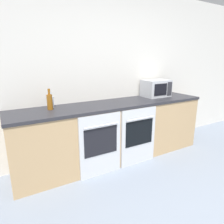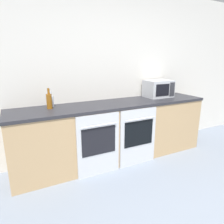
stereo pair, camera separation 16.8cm
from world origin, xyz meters
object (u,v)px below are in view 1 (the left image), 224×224
Objects in this scene: bottle_amber at (50,101)px; oven_right at (139,136)px; microwave at (156,88)px; oven_left at (101,145)px; kettle at (166,89)px; bottle_clear at (52,102)px.

oven_right is at bearing -19.01° from bottle_amber.
oven_left is at bearing -161.68° from microwave.
bottle_amber reaches higher than oven_right.
oven_left is at bearing -162.41° from kettle.
oven_right is at bearing -147.49° from microwave.
microwave is 2.15× the size of kettle.
bottle_amber is 1.29× the size of kettle.
oven_left is 1.50m from microwave.
kettle is at bearing 17.59° from oven_left.
microwave reaches higher than kettle.
microwave is at bearing 1.10° from bottle_amber.
bottle_amber is (-0.04, -0.08, 0.02)m from bottle_clear.
oven_left is at bearing -44.92° from bottle_clear.
oven_left is at bearing -37.10° from bottle_amber.
microwave reaches higher than oven_right.
kettle is at bearing 1.00° from bottle_clear.
oven_right is 4.02× the size of bottle_clear.
oven_left is at bearing 180.00° from oven_right.
bottle_clear is (-1.78, 0.05, -0.06)m from microwave.
microwave is at bearing -165.31° from kettle.
bottle_amber is (-1.82, -0.03, -0.04)m from microwave.
kettle reaches higher than oven_right.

